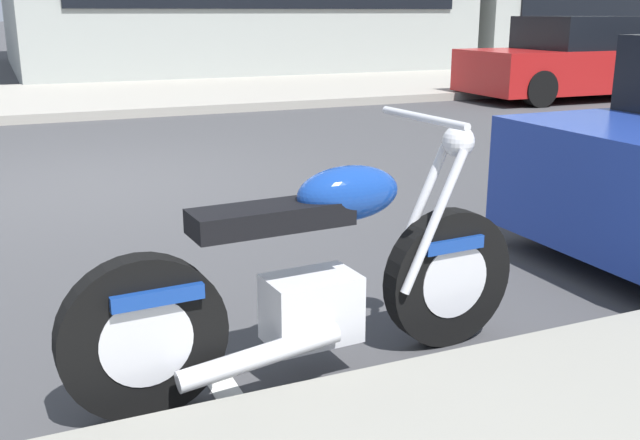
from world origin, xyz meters
TOP-DOWN VIEW (x-y plane):
  - ground_plane at (0.00, 0.00)m, footprint 260.00×260.00m
  - sidewalk_far_curb at (12.00, 6.91)m, footprint 120.00×5.00m
  - parking_stall_stripe at (0.00, -3.81)m, footprint 0.12×2.20m
  - parked_motorcycle at (0.42, -4.22)m, footprint 2.15×0.62m
  - car_opposite_curb at (9.08, 3.79)m, footprint 4.04×1.93m

SIDE VIEW (x-z plane):
  - ground_plane at x=0.00m, z-range 0.00..0.00m
  - parking_stall_stripe at x=0.00m, z-range 0.00..0.01m
  - sidewalk_far_curb at x=12.00m, z-range 0.00..0.14m
  - parked_motorcycle at x=0.42m, z-range -0.13..1.01m
  - car_opposite_curb at x=9.08m, z-range -0.05..1.44m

